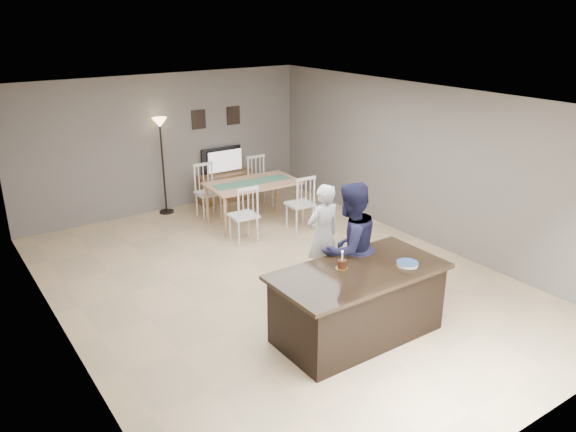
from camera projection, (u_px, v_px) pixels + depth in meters
floor at (277, 281)px, 8.43m from camera, size 8.00×8.00×0.00m
room_shell at (276, 173)px, 7.85m from camera, size 8.00×8.00×8.00m
kitchen_island at (358, 303)px, 6.89m from camera, size 2.15×1.10×0.90m
tv_console at (226, 187)px, 11.88m from camera, size 1.20×0.40×0.60m
television at (223, 160)px, 11.74m from camera, size 0.91×0.12×0.53m
tv_screen_glow at (225, 161)px, 11.67m from camera, size 0.78×0.00×0.78m
picture_frames at (216, 117)px, 11.51m from camera, size 1.10×0.02×0.38m
doorway at (128, 342)px, 4.63m from camera, size 0.00×2.10×2.65m
woman at (323, 236)px, 8.09m from camera, size 0.57×0.38×1.55m
man at (349, 249)px, 7.32m from camera, size 0.92×0.74×1.80m
birthday_cake at (342, 264)px, 6.76m from camera, size 0.15×0.15×0.23m
plate_stack at (407, 264)px, 6.84m from camera, size 0.27×0.27×0.04m
dining_table at (253, 189)px, 10.54m from camera, size 1.75×1.99×1.04m
floor_lamp at (161, 140)px, 10.77m from camera, size 0.29×0.29×1.91m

